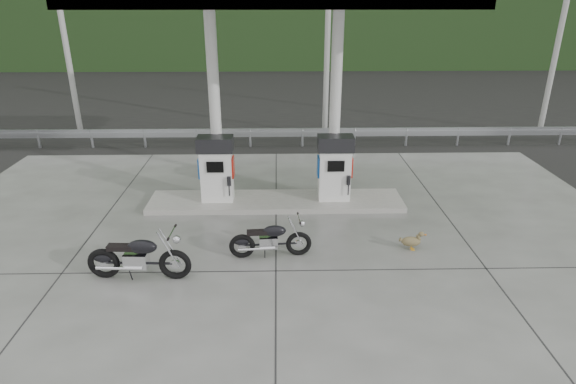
{
  "coord_description": "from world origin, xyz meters",
  "views": [
    {
      "loc": [
        0.07,
        -9.76,
        5.47
      ],
      "look_at": [
        0.3,
        1.0,
        1.0
      ],
      "focal_mm": 30.0,
      "sensor_mm": 36.0,
      "label": 1
    }
  ],
  "objects_px": {
    "motorcycle_left": "(139,258)",
    "motorcycle_right": "(270,240)",
    "gas_pump_left": "(217,169)",
    "gas_pump_right": "(335,168)",
    "duck": "(411,242)"
  },
  "relations": [
    {
      "from": "gas_pump_right",
      "to": "motorcycle_left",
      "type": "distance_m",
      "value": 5.76
    },
    {
      "from": "duck",
      "to": "motorcycle_right",
      "type": "bearing_deg",
      "value": -172.26
    },
    {
      "from": "gas_pump_left",
      "to": "duck",
      "type": "height_order",
      "value": "gas_pump_left"
    },
    {
      "from": "gas_pump_left",
      "to": "gas_pump_right",
      "type": "bearing_deg",
      "value": 0.0
    },
    {
      "from": "motorcycle_right",
      "to": "duck",
      "type": "relative_size",
      "value": 3.17
    },
    {
      "from": "duck",
      "to": "gas_pump_right",
      "type": "bearing_deg",
      "value": 123.02
    },
    {
      "from": "gas_pump_right",
      "to": "motorcycle_right",
      "type": "bearing_deg",
      "value": -120.95
    },
    {
      "from": "motorcycle_left",
      "to": "motorcycle_right",
      "type": "xyz_separation_m",
      "value": [
        2.67,
        0.83,
        -0.07
      ]
    },
    {
      "from": "gas_pump_right",
      "to": "motorcycle_left",
      "type": "bearing_deg",
      "value": -139.93
    },
    {
      "from": "gas_pump_right",
      "to": "duck",
      "type": "xyz_separation_m",
      "value": [
        1.49,
        -2.63,
        -0.86
      ]
    },
    {
      "from": "gas_pump_left",
      "to": "gas_pump_right",
      "type": "distance_m",
      "value": 3.2
    },
    {
      "from": "gas_pump_left",
      "to": "duck",
      "type": "xyz_separation_m",
      "value": [
        4.69,
        -2.63,
        -0.86
      ]
    },
    {
      "from": "motorcycle_left",
      "to": "motorcycle_right",
      "type": "relative_size",
      "value": 1.17
    },
    {
      "from": "motorcycle_left",
      "to": "gas_pump_right",
      "type": "bearing_deg",
      "value": 43.01
    },
    {
      "from": "motorcycle_right",
      "to": "duck",
      "type": "bearing_deg",
      "value": 0.37
    }
  ]
}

